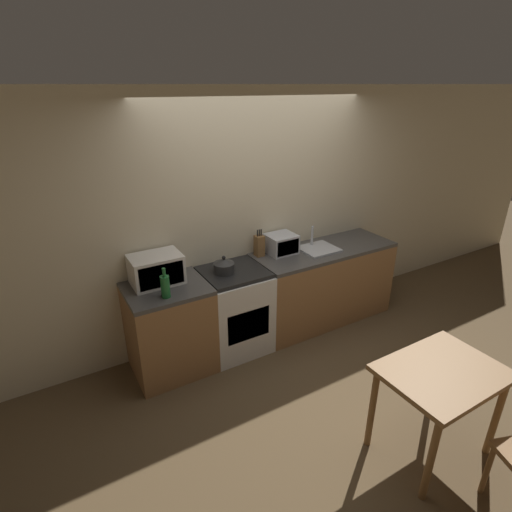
% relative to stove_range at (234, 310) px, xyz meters
% --- Properties ---
extents(ground_plane, '(16.00, 16.00, 0.00)m').
position_rel_stove_range_xyz_m(ground_plane, '(0.47, -0.61, -0.45)').
color(ground_plane, brown).
extents(wall_back, '(10.00, 0.06, 2.60)m').
position_rel_stove_range_xyz_m(wall_back, '(0.47, 0.34, 0.85)').
color(wall_back, beige).
rests_on(wall_back, ground_plane).
extents(counter_left_run, '(0.74, 0.62, 0.90)m').
position_rel_stove_range_xyz_m(counter_left_run, '(-0.69, 0.00, 0.00)').
color(counter_left_run, olive).
rests_on(counter_left_run, ground_plane).
extents(counter_right_run, '(1.68, 0.62, 0.90)m').
position_rel_stove_range_xyz_m(counter_right_run, '(1.16, 0.00, 0.00)').
color(counter_right_run, olive).
rests_on(counter_right_run, ground_plane).
extents(stove_range, '(0.64, 0.62, 0.90)m').
position_rel_stove_range_xyz_m(stove_range, '(0.00, 0.00, 0.00)').
color(stove_range, silver).
rests_on(stove_range, ground_plane).
extents(kettle, '(0.21, 0.21, 0.18)m').
position_rel_stove_range_xyz_m(kettle, '(-0.10, 0.01, 0.52)').
color(kettle, '#2D2D2D').
rests_on(kettle, stove_range).
extents(microwave, '(0.46, 0.33, 0.27)m').
position_rel_stove_range_xyz_m(microwave, '(-0.73, 0.12, 0.59)').
color(microwave, silver).
rests_on(microwave, counter_left_run).
extents(bottle, '(0.08, 0.08, 0.28)m').
position_rel_stove_range_xyz_m(bottle, '(-0.75, -0.18, 0.56)').
color(bottle, '#1E662D').
rests_on(bottle, counter_left_run).
extents(knife_block, '(0.09, 0.09, 0.30)m').
position_rel_stove_range_xyz_m(knife_block, '(0.42, 0.20, 0.57)').
color(knife_block, brown).
rests_on(knife_block, counter_right_run).
extents(toaster_oven, '(0.31, 0.28, 0.21)m').
position_rel_stove_range_xyz_m(toaster_oven, '(0.66, 0.15, 0.56)').
color(toaster_oven, silver).
rests_on(toaster_oven, counter_right_run).
extents(sink_basin, '(0.40, 0.36, 0.24)m').
position_rel_stove_range_xyz_m(sink_basin, '(1.07, 0.01, 0.47)').
color(sink_basin, silver).
rests_on(sink_basin, counter_right_run).
extents(dining_table, '(0.85, 0.64, 0.75)m').
position_rel_stove_range_xyz_m(dining_table, '(0.67, -1.91, 0.19)').
color(dining_table, brown).
rests_on(dining_table, ground_plane).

